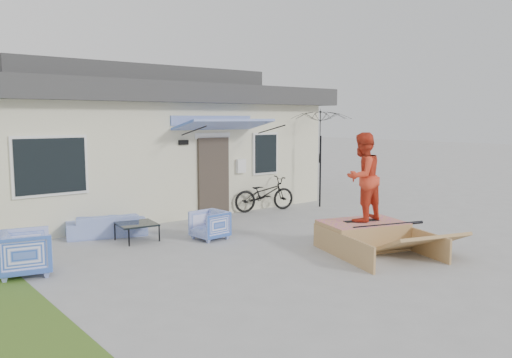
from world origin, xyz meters
TOP-DOWN VIEW (x-y plane):
  - ground at (0.00, 0.00)m, footprint 90.00×90.00m
  - house at (0.00, 7.99)m, footprint 10.80×8.49m
  - loveseat at (-2.18, 4.01)m, footprint 1.79×1.01m
  - armchair_left at (-4.39, 2.15)m, footprint 0.92×0.96m
  - armchair_right at (-0.57, 2.33)m, footprint 0.68×0.72m
  - coffee_table at (-1.86, 3.19)m, footprint 0.87×0.87m
  - bicycle at (2.55, 4.20)m, footprint 1.93×1.03m
  - patio_umbrella at (4.26, 3.68)m, footprint 2.20×2.12m
  - skate_ramp at (1.40, -0.26)m, footprint 2.18×2.53m
  - skateboard at (1.41, -0.21)m, footprint 0.75×0.44m
  - skater at (1.41, -0.21)m, footprint 0.91×0.73m

SIDE VIEW (x-z plane):
  - ground at x=0.00m, z-range 0.00..0.00m
  - coffee_table at x=-1.86m, z-range 0.00..0.38m
  - skate_ramp at x=1.40m, z-range 0.00..0.54m
  - loveseat at x=-2.18m, z-range 0.00..0.67m
  - armchair_right at x=-0.57m, z-range 0.00..0.69m
  - armchair_left at x=-4.39m, z-range 0.00..0.83m
  - skateboard at x=1.41m, z-range 0.54..0.58m
  - bicycle at x=2.55m, z-range 0.00..1.17m
  - skater at x=1.41m, z-range 0.58..2.36m
  - patio_umbrella at x=4.26m, z-range 0.65..2.85m
  - house at x=0.00m, z-range -0.11..3.99m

